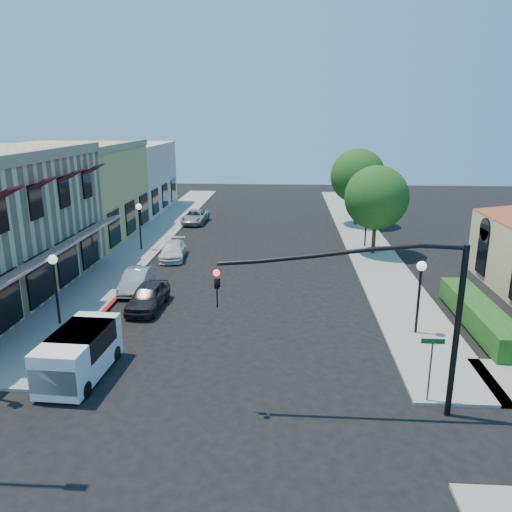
# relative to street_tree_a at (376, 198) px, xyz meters

# --- Properties ---
(ground) EXTENTS (120.00, 120.00, 0.00)m
(ground) POSITION_rel_street_tree_a_xyz_m (-8.80, -22.00, -4.19)
(ground) COLOR black
(ground) RESTS_ON ground
(sidewalk_left) EXTENTS (3.50, 50.00, 0.12)m
(sidewalk_left) POSITION_rel_street_tree_a_xyz_m (-17.55, 5.00, -4.13)
(sidewalk_left) COLOR gray
(sidewalk_left) RESTS_ON ground
(sidewalk_right) EXTENTS (3.50, 50.00, 0.12)m
(sidewalk_right) POSITION_rel_street_tree_a_xyz_m (-0.05, 5.00, -4.13)
(sidewalk_right) COLOR gray
(sidewalk_right) RESTS_ON ground
(curb_red_strip) EXTENTS (0.25, 10.00, 0.06)m
(curb_red_strip) POSITION_rel_street_tree_a_xyz_m (-15.70, -14.00, -4.19)
(curb_red_strip) COLOR maroon
(curb_red_strip) RESTS_ON ground
(yellow_stucco_building) EXTENTS (10.00, 12.00, 7.60)m
(yellow_stucco_building) POSITION_rel_street_tree_a_xyz_m (-24.30, 4.00, -0.39)
(yellow_stucco_building) COLOR tan
(yellow_stucco_building) RESTS_ON ground
(pink_stucco_building) EXTENTS (10.00, 12.00, 7.00)m
(pink_stucco_building) POSITION_rel_street_tree_a_xyz_m (-24.30, 16.00, -0.69)
(pink_stucco_building) COLOR beige
(pink_stucco_building) RESTS_ON ground
(hedge) EXTENTS (1.40, 8.00, 1.10)m
(hedge) POSITION_rel_street_tree_a_xyz_m (2.90, -13.00, -4.19)
(hedge) COLOR #1D4F16
(hedge) RESTS_ON ground
(street_tree_a) EXTENTS (4.56, 4.56, 6.48)m
(street_tree_a) POSITION_rel_street_tree_a_xyz_m (0.00, 0.00, 0.00)
(street_tree_a) COLOR #352415
(street_tree_a) RESTS_ON ground
(street_tree_b) EXTENTS (4.94, 4.94, 7.02)m
(street_tree_b) POSITION_rel_street_tree_a_xyz_m (0.00, 10.00, 0.35)
(street_tree_b) COLOR #352415
(street_tree_b) RESTS_ON ground
(signal_mast_arm) EXTENTS (8.01, 0.39, 6.00)m
(signal_mast_arm) POSITION_rel_street_tree_a_xyz_m (-2.94, -20.50, -0.11)
(signal_mast_arm) COLOR black
(signal_mast_arm) RESTS_ON ground
(street_name_sign) EXTENTS (0.80, 0.06, 2.50)m
(street_name_sign) POSITION_rel_street_tree_a_xyz_m (-1.30, -19.80, -2.50)
(street_name_sign) COLOR #595B5E
(street_name_sign) RESTS_ON ground
(lamppost_left_near) EXTENTS (0.44, 0.44, 3.57)m
(lamppost_left_near) POSITION_rel_street_tree_a_xyz_m (-17.30, -14.00, -1.46)
(lamppost_left_near) COLOR black
(lamppost_left_near) RESTS_ON ground
(lamppost_left_far) EXTENTS (0.44, 0.44, 3.57)m
(lamppost_left_far) POSITION_rel_street_tree_a_xyz_m (-17.30, 0.00, -1.46)
(lamppost_left_far) COLOR black
(lamppost_left_far) RESTS_ON ground
(lamppost_right_near) EXTENTS (0.44, 0.44, 3.57)m
(lamppost_right_near) POSITION_rel_street_tree_a_xyz_m (-0.30, -14.00, -1.46)
(lamppost_right_near) COLOR black
(lamppost_right_near) RESTS_ON ground
(lamppost_right_far) EXTENTS (0.44, 0.44, 3.57)m
(lamppost_right_far) POSITION_rel_street_tree_a_xyz_m (-0.30, 2.00, -1.46)
(lamppost_right_far) COLOR black
(lamppost_right_far) RESTS_ON ground
(white_van) EXTENTS (2.03, 4.29, 1.86)m
(white_van) POSITION_rel_street_tree_a_xyz_m (-14.30, -18.78, -3.12)
(white_van) COLOR white
(white_van) RESTS_ON ground
(parked_car_a) EXTENTS (1.75, 4.03, 1.35)m
(parked_car_a) POSITION_rel_street_tree_a_xyz_m (-13.60, -11.52, -3.52)
(parked_car_a) COLOR black
(parked_car_a) RESTS_ON ground
(parked_car_b) EXTENTS (1.44, 3.86, 1.26)m
(parked_car_b) POSITION_rel_street_tree_a_xyz_m (-15.00, -8.85, -3.56)
(parked_car_b) COLOR #B0B3B5
(parked_car_b) RESTS_ON ground
(parked_car_c) EXTENTS (2.09, 4.24, 1.19)m
(parked_car_c) POSITION_rel_street_tree_a_xyz_m (-14.41, -2.00, -3.60)
(parked_car_c) COLOR silver
(parked_car_c) RESTS_ON ground
(parked_car_d) EXTENTS (2.26, 4.52, 1.23)m
(parked_car_d) POSITION_rel_street_tree_a_xyz_m (-15.00, 10.00, -3.58)
(parked_car_d) COLOR #A6AAAB
(parked_car_d) RESTS_ON ground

